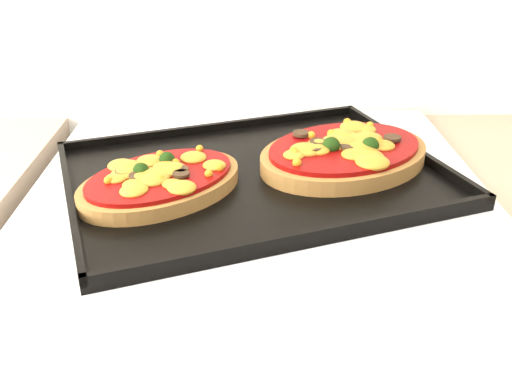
{
  "coord_description": "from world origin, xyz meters",
  "views": [
    {
      "loc": [
        0.01,
        1.04,
        1.24
      ],
      "look_at": [
        0.02,
        1.67,
        0.92
      ],
      "focal_mm": 40.0,
      "sensor_mm": 36.0,
      "label": 1
    }
  ],
  "objects": [
    {
      "name": "baking_tray",
      "position": [
        0.02,
        1.72,
        0.92
      ],
      "size": [
        0.56,
        0.49,
        0.02
      ],
      "primitive_type": "cube",
      "rotation": [
        0.0,
        0.0,
        0.33
      ],
      "color": "black",
      "rests_on": "stove"
    },
    {
      "name": "pizza_left",
      "position": [
        -0.09,
        1.67,
        0.94
      ],
      "size": [
        0.26,
        0.25,
        0.03
      ],
      "primitive_type": null,
      "rotation": [
        0.0,
        0.0,
        0.68
      ],
      "color": "#A16E37",
      "rests_on": "baking_tray"
    },
    {
      "name": "pizza_right",
      "position": [
        0.15,
        1.75,
        0.94
      ],
      "size": [
        0.3,
        0.28,
        0.04
      ],
      "primitive_type": null,
      "rotation": [
        0.0,
        0.0,
        0.52
      ],
      "color": "#A16E37",
      "rests_on": "baking_tray"
    }
  ]
}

